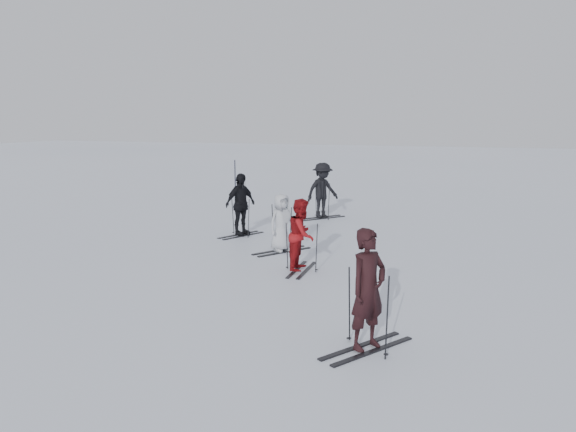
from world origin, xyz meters
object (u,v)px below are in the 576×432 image
Objects in this scene: skier_near_dark at (368,291)px; skier_uphill_far at (322,191)px; skier_grey at (282,224)px; skier_uphill_left at (240,205)px; skier_red at (302,236)px; piste_marker at (235,183)px.

skier_uphill_far reaches higher than skier_near_dark.
skier_grey is 2.38m from skier_uphill_left.
skier_uphill_far is at bearing 9.30° from skier_red.
skier_near_dark is at bearing -118.22° from skier_uphill_left.
skier_uphill_left is at bearing -162.14° from skier_uphill_far.
piste_marker is at bearing 30.57° from skier_red.
skier_red is 0.89× the size of piste_marker.
skier_near_dark reaches higher than piste_marker.
skier_red is 6.89m from skier_uphill_far.
skier_red is at bearing -128.31° from skier_uphill_far.
piste_marker is (-2.62, 5.27, -0.00)m from skier_uphill_left.
skier_red is (-2.32, 3.90, -0.10)m from skier_near_dark.
skier_uphill_left is 1.00× the size of piste_marker.
skier_red is 1.09× the size of skier_grey.
skier_grey is at bearing -56.61° from piste_marker.
skier_near_dark reaches higher than skier_grey.
skier_red is 1.90m from skier_grey.
piste_marker is (-7.85, 12.24, -0.00)m from skier_near_dark.
skier_red reaches higher than skier_grey.
skier_near_dark is 6.43m from skier_grey.
piste_marker is (-4.46, 6.77, 0.16)m from skier_grey.
skier_near_dark is at bearing -152.25° from skier_red.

